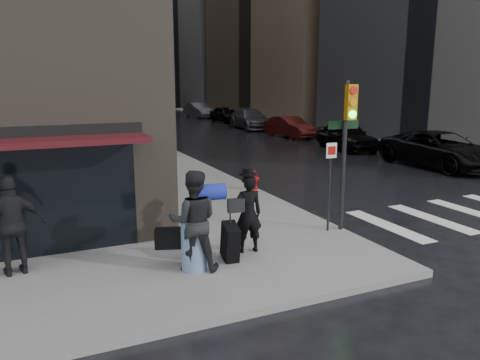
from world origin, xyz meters
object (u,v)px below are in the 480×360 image
object	(u,v)px
man_jeans	(193,221)
man_greycoat	(13,225)
fire_hydrant	(254,181)
parked_car_3	(251,119)
traffic_light	(345,136)
parked_car_5	(198,110)
parked_car_4	(226,114)
parked_car_2	(290,127)
parked_car_1	(347,136)
man_overcoat	(244,218)
parked_car_0	(441,150)

from	to	relation	value
man_jeans	man_greycoat	distance (m)	3.42
man_greycoat	fire_hydrant	xyz separation A→B (m)	(7.30, 4.52, -0.68)
man_jeans	parked_car_3	distance (m)	28.60
traffic_light	parked_car_5	bearing A→B (deg)	81.29
parked_car_4	parked_car_5	size ratio (longest dim) A/B	0.94
parked_car_2	parked_car_5	distance (m)	18.54
man_greycoat	parked_car_1	distance (m)	20.30
parked_car_1	parked_car_3	size ratio (longest dim) A/B	0.84
fire_hydrant	parked_car_2	bearing A→B (deg)	55.43
parked_car_1	parked_car_5	world-z (taller)	parked_car_1
traffic_light	parked_car_4	distance (m)	32.16
man_overcoat	parked_car_4	world-z (taller)	man_overcoat
fire_hydrant	parked_car_1	distance (m)	11.74
man_overcoat	parked_car_4	distance (m)	33.51
man_greycoat	fire_hydrant	size ratio (longest dim) A/B	2.95
man_greycoat	parked_car_4	world-z (taller)	man_greycoat
parked_car_3	man_greycoat	bearing A→B (deg)	-119.66
parked_car_1	parked_car_4	world-z (taller)	parked_car_1
man_overcoat	man_jeans	size ratio (longest dim) A/B	0.94
parked_car_3	parked_car_4	bearing A→B (deg)	90.59
man_jeans	man_greycoat	xyz separation A→B (m)	(-3.19, 1.21, -0.03)
fire_hydrant	parked_car_3	world-z (taller)	parked_car_3
traffic_light	parked_car_2	xyz separation A→B (m)	(9.16, 18.28, -1.82)
parked_car_1	parked_car_3	xyz separation A→B (m)	(-0.04, 12.36, 0.01)
parked_car_1	parked_car_4	xyz separation A→B (m)	(0.42, 18.54, -0.04)
fire_hydrant	parked_car_5	size ratio (longest dim) A/B	0.15
parked_car_0	parked_car_2	xyz separation A→B (m)	(-0.53, 12.36, -0.09)
fire_hydrant	parked_car_0	distance (m)	9.81
traffic_light	parked_car_0	size ratio (longest dim) A/B	0.64
man_jeans	parked_car_4	distance (m)	34.37
parked_car_3	parked_car_4	world-z (taller)	parked_car_3
parked_car_2	parked_car_4	distance (m)	12.37
parked_car_3	parked_car_5	bearing A→B (deg)	95.09
man_overcoat	man_greycoat	bearing A→B (deg)	-3.54
parked_car_0	parked_car_5	bearing A→B (deg)	91.13
parked_car_3	parked_car_5	distance (m)	12.36
traffic_light	parked_car_5	distance (m)	37.96
man_jeans	parked_car_1	bearing A→B (deg)	-117.61
man_jeans	man_greycoat	world-z (taller)	man_jeans
fire_hydrant	parked_car_2	distance (m)	16.25
fire_hydrant	parked_car_4	xyz separation A→B (m)	(9.68, 25.74, 0.28)
man_overcoat	parked_car_0	world-z (taller)	man_overcoat
parked_car_1	parked_car_2	distance (m)	6.18
parked_car_3	parked_car_5	world-z (taller)	parked_car_3
parked_car_2	parked_car_5	xyz separation A→B (m)	(-0.05, 18.54, 0.05)
man_jeans	parked_car_4	xyz separation A→B (m)	(13.79, 31.47, -0.43)
parked_car_4	parked_car_5	xyz separation A→B (m)	(-0.52, 6.18, 0.02)
parked_car_1	parked_car_2	xyz separation A→B (m)	(-0.05, 6.18, -0.06)
man_jeans	parked_car_0	world-z (taller)	man_jeans
man_greycoat	parked_car_0	xyz separation A→B (m)	(17.05, 5.55, -0.33)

